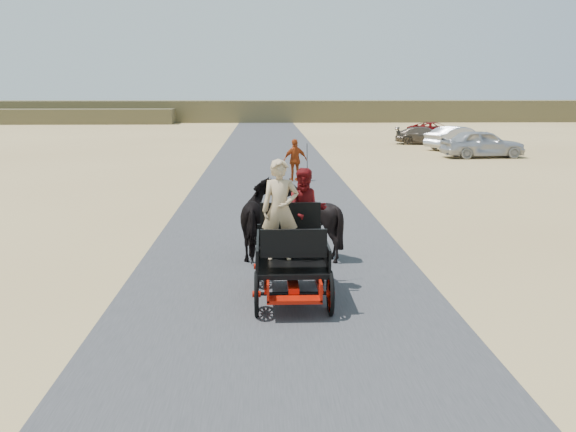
{
  "coord_description": "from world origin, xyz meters",
  "views": [
    {
      "loc": [
        -0.27,
        -12.93,
        3.73
      ],
      "look_at": [
        0.21,
        -0.21,
        1.2
      ],
      "focal_mm": 40.0,
      "sensor_mm": 36.0,
      "label": 1
    }
  ],
  "objects_px": {
    "car_b": "(458,138)",
    "car_a": "(483,144)",
    "carriage": "(291,279)",
    "pedestrian": "(295,160)",
    "car_c": "(425,136)",
    "car_d": "(434,129)",
    "horse_right": "(310,219)",
    "horse_left": "(261,219)"
  },
  "relations": [
    {
      "from": "horse_right",
      "to": "car_b",
      "type": "height_order",
      "value": "horse_right"
    },
    {
      "from": "carriage",
      "to": "horse_right",
      "type": "relative_size",
      "value": 1.41
    },
    {
      "from": "carriage",
      "to": "car_d",
      "type": "relative_size",
      "value": 0.57
    },
    {
      "from": "car_a",
      "to": "car_d",
      "type": "height_order",
      "value": "car_a"
    },
    {
      "from": "horse_left",
      "to": "pedestrian",
      "type": "height_order",
      "value": "pedestrian"
    },
    {
      "from": "carriage",
      "to": "car_a",
      "type": "distance_m",
      "value": 26.49
    },
    {
      "from": "carriage",
      "to": "horse_left",
      "type": "bearing_deg",
      "value": 100.39
    },
    {
      "from": "pedestrian",
      "to": "car_c",
      "type": "height_order",
      "value": "pedestrian"
    },
    {
      "from": "carriage",
      "to": "horse_right",
      "type": "distance_m",
      "value": 3.09
    },
    {
      "from": "horse_left",
      "to": "carriage",
      "type": "bearing_deg",
      "value": 100.39
    },
    {
      "from": "horse_left",
      "to": "car_a",
      "type": "xyz_separation_m",
      "value": [
        12.12,
        20.82,
        -0.08
      ]
    },
    {
      "from": "horse_right",
      "to": "car_d",
      "type": "bearing_deg",
      "value": -108.93
    },
    {
      "from": "carriage",
      "to": "car_b",
      "type": "relative_size",
      "value": 0.55
    },
    {
      "from": "horse_right",
      "to": "car_a",
      "type": "relative_size",
      "value": 0.38
    },
    {
      "from": "car_d",
      "to": "car_b",
      "type": "bearing_deg",
      "value": 157.56
    },
    {
      "from": "pedestrian",
      "to": "car_c",
      "type": "bearing_deg",
      "value": -136.71
    },
    {
      "from": "horse_right",
      "to": "car_c",
      "type": "relative_size",
      "value": 0.42
    },
    {
      "from": "carriage",
      "to": "horse_left",
      "type": "xyz_separation_m",
      "value": [
        -0.55,
        3.0,
        0.49
      ]
    },
    {
      "from": "pedestrian",
      "to": "car_b",
      "type": "bearing_deg",
      "value": -146.29
    },
    {
      "from": "horse_left",
      "to": "car_b",
      "type": "height_order",
      "value": "horse_left"
    },
    {
      "from": "carriage",
      "to": "pedestrian",
      "type": "bearing_deg",
      "value": 86.94
    },
    {
      "from": "car_c",
      "to": "horse_right",
      "type": "bearing_deg",
      "value": 175.47
    },
    {
      "from": "carriage",
      "to": "car_d",
      "type": "height_order",
      "value": "car_d"
    },
    {
      "from": "horse_right",
      "to": "car_a",
      "type": "distance_m",
      "value": 23.56
    },
    {
      "from": "carriage",
      "to": "car_c",
      "type": "bearing_deg",
      "value": 72.02
    },
    {
      "from": "horse_left",
      "to": "pedestrian",
      "type": "bearing_deg",
      "value": -96.42
    },
    {
      "from": "horse_left",
      "to": "horse_right",
      "type": "distance_m",
      "value": 1.1
    },
    {
      "from": "carriage",
      "to": "car_b",
      "type": "distance_m",
      "value": 30.83
    },
    {
      "from": "pedestrian",
      "to": "horse_right",
      "type": "bearing_deg",
      "value": 71.26
    },
    {
      "from": "carriage",
      "to": "horse_right",
      "type": "xyz_separation_m",
      "value": [
        0.55,
        3.0,
        0.49
      ]
    },
    {
      "from": "car_d",
      "to": "horse_left",
      "type": "bearing_deg",
      "value": 144.13
    },
    {
      "from": "horse_left",
      "to": "horse_right",
      "type": "relative_size",
      "value": 1.18
    },
    {
      "from": "carriage",
      "to": "car_b",
      "type": "height_order",
      "value": "car_b"
    },
    {
      "from": "carriage",
      "to": "car_a",
      "type": "height_order",
      "value": "car_a"
    },
    {
      "from": "horse_left",
      "to": "car_a",
      "type": "height_order",
      "value": "horse_left"
    },
    {
      "from": "horse_left",
      "to": "pedestrian",
      "type": "relative_size",
      "value": 1.16
    },
    {
      "from": "horse_right",
      "to": "pedestrian",
      "type": "height_order",
      "value": "pedestrian"
    },
    {
      "from": "car_c",
      "to": "car_d",
      "type": "distance_m",
      "value": 7.19
    },
    {
      "from": "car_b",
      "to": "car_a",
      "type": "bearing_deg",
      "value": 152.58
    },
    {
      "from": "carriage",
      "to": "car_a",
      "type": "xyz_separation_m",
      "value": [
        11.57,
        23.82,
        0.41
      ]
    },
    {
      "from": "horse_left",
      "to": "horse_right",
      "type": "height_order",
      "value": "horse_right"
    },
    {
      "from": "carriage",
      "to": "pedestrian",
      "type": "distance_m",
      "value": 15.06
    }
  ]
}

